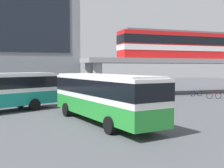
% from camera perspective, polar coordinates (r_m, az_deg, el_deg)
% --- Properties ---
extents(ground_plane, '(120.00, 120.00, 0.00)m').
position_cam_1_polar(ground_plane, '(28.35, -4.90, -4.08)').
color(ground_plane, '#47494F').
extents(elevated_platform, '(31.54, 5.74, 4.86)m').
position_cam_1_polar(elevated_platform, '(41.35, 16.07, 3.94)').
color(elevated_platform, gray).
rests_on(elevated_platform, ground_plane).
extents(train, '(23.36, 2.96, 3.84)m').
position_cam_1_polar(train, '(41.90, 16.98, 7.55)').
color(train, red).
rests_on(train, elevated_platform).
extents(bus_main, '(4.70, 11.33, 3.22)m').
position_cam_1_polar(bus_main, '(18.55, -1.90, -1.85)').
color(bus_main, '#268C33').
rests_on(bus_main, ground_plane).
extents(bicycle_brown, '(1.76, 0.47, 1.04)m').
position_cam_1_polar(bicycle_brown, '(34.84, 9.40, -2.12)').
color(bicycle_brown, black).
rests_on(bicycle_brown, ground_plane).
extents(bicycle_silver, '(1.79, 0.18, 1.04)m').
position_cam_1_polar(bicycle_silver, '(31.98, 4.93, -2.58)').
color(bicycle_silver, black).
rests_on(bicycle_silver, ground_plane).
extents(bicycle_red, '(1.73, 0.59, 1.04)m').
position_cam_1_polar(bicycle_red, '(35.17, 20.14, -2.24)').
color(bicycle_red, black).
rests_on(bicycle_red, ground_plane).
extents(bicycle_blue, '(1.79, 0.08, 1.04)m').
position_cam_1_polar(bicycle_blue, '(37.52, 16.89, -1.83)').
color(bicycle_blue, black).
rests_on(bicycle_blue, ground_plane).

